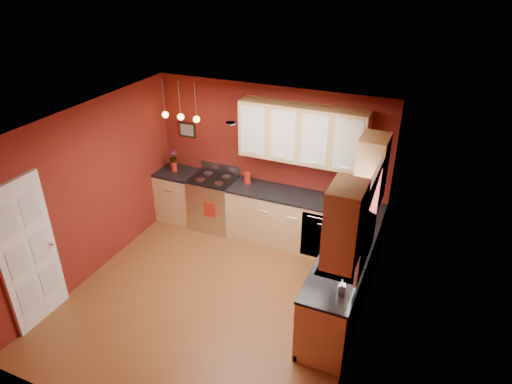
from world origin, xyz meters
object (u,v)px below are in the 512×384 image
at_px(sink, 341,265).
at_px(gas_range, 214,202).
at_px(red_canister, 247,178).
at_px(coffee_maker, 339,196).
at_px(soap_pump, 342,287).

bearing_deg(sink, gas_range, 150.22).
distance_m(sink, red_canister, 2.57).
distance_m(gas_range, coffee_maker, 2.27).
xyz_separation_m(coffee_maker, soap_pump, (0.56, -2.11, -0.02)).
relative_size(red_canister, coffee_maker, 0.75).
bearing_deg(coffee_maker, red_canister, -162.15).
bearing_deg(sink, red_canister, 141.73).
height_order(sink, coffee_maker, sink).
bearing_deg(soap_pump, coffee_maker, 104.99).
distance_m(gas_range, red_canister, 0.83).
xyz_separation_m(sink, soap_pump, (0.14, -0.55, 0.12)).
bearing_deg(red_canister, gas_range, -171.86).
bearing_deg(red_canister, soap_pump, -44.80).
bearing_deg(coffee_maker, gas_range, -159.57).
relative_size(coffee_maker, soap_pump, 1.31).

